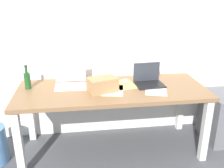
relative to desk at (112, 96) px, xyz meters
The scene contains 12 objects.
ground_plane 0.64m from the desk, ahead, with size 8.00×8.00×0.00m, color #515459.
back_wall 0.79m from the desk, 90.00° to the left, with size 5.20×0.08×2.60m, color white.
desk is the anchor object (origin of this frame).
laptop_left 0.47m from the desk, 162.31° to the left, with size 0.33×0.25×0.25m.
laptop_right 0.43m from the desk, ahead, with size 0.31×0.26×0.22m.
beer_bottle 0.88m from the desk, behind, with size 0.06×0.06×0.25m.
computer_mouse 0.25m from the desk, 44.72° to the left, with size 0.06×0.10×0.03m, color silver.
cardboard_box 0.20m from the desk, 148.61° to the right, with size 0.28×0.19×0.14m, color tan.
paper_sheet_center 0.10m from the desk, 88.71° to the right, with size 0.21×0.30×0.00m, color white.
paper_sheet_front_right 0.46m from the desk, 13.14° to the right, with size 0.21×0.30×0.00m, color white.
paper_sheet_near_back 0.20m from the desk, 33.15° to the left, with size 0.21×0.30×0.00m, color #F4E06B.
filing_cabinet 1.36m from the desk, ahead, with size 0.40×0.48×0.58m, color slate.
Camera 1 is at (-0.33, -2.41, 1.70)m, focal length 40.56 mm.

